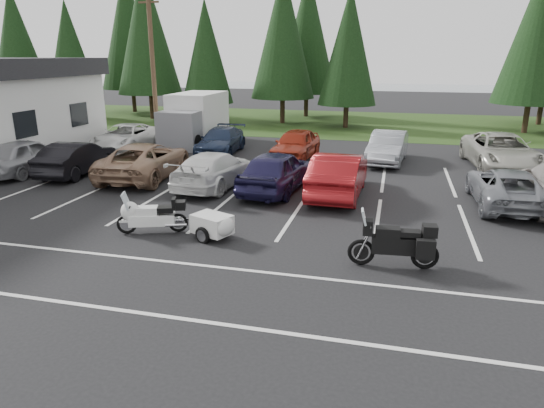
% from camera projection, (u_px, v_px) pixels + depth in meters
% --- Properties ---
extents(ground, '(120.00, 120.00, 0.00)m').
position_uv_depth(ground, '(272.00, 224.00, 15.17)').
color(ground, black).
rests_on(ground, ground).
extents(grass_strip, '(80.00, 16.00, 0.01)m').
position_uv_depth(grass_strip, '(349.00, 123.00, 37.39)').
color(grass_strip, '#1A3611').
rests_on(grass_strip, ground).
extents(lake_water, '(70.00, 50.00, 0.02)m').
position_uv_depth(lake_water, '(402.00, 94.00, 65.15)').
color(lake_water, slate).
rests_on(lake_water, ground).
extents(utility_pole, '(1.60, 0.26, 9.00)m').
position_uv_depth(utility_pole, '(153.00, 61.00, 27.26)').
color(utility_pole, '#473321').
rests_on(utility_pole, ground).
extents(box_truck, '(2.40, 5.60, 2.90)m').
position_uv_depth(box_truck, '(192.00, 119.00, 28.20)').
color(box_truck, silver).
rests_on(box_truck, ground).
extents(stall_markings, '(32.00, 16.00, 0.01)m').
position_uv_depth(stall_markings, '(286.00, 205.00, 17.02)').
color(stall_markings, silver).
rests_on(stall_markings, ground).
extents(conifer_0, '(4.58, 4.58, 10.66)m').
position_uv_depth(conifer_0, '(16.00, 40.00, 40.77)').
color(conifer_0, '#332316').
rests_on(conifer_0, ground).
extents(conifer_1, '(3.96, 3.96, 9.22)m').
position_uv_depth(conifer_1, '(69.00, 50.00, 38.40)').
color(conifer_1, '#332316').
rests_on(conifer_1, ground).
extents(conifer_2, '(5.10, 5.10, 11.89)m').
position_uv_depth(conifer_2, '(146.00, 30.00, 38.00)').
color(conifer_2, '#332316').
rests_on(conifer_2, ground).
extents(conifer_3, '(3.87, 3.87, 9.02)m').
position_uv_depth(conifer_3, '(206.00, 52.00, 35.91)').
color(conifer_3, '#332316').
rests_on(conifer_3, ground).
extents(conifer_4, '(4.80, 4.80, 11.17)m').
position_uv_depth(conifer_4, '(283.00, 34.00, 35.63)').
color(conifer_4, '#332316').
rests_on(conifer_4, ground).
extents(conifer_5, '(4.14, 4.14, 9.63)m').
position_uv_depth(conifer_5, '(349.00, 46.00, 33.51)').
color(conifer_5, '#332316').
rests_on(conifer_5, ground).
extents(conifer_6, '(4.93, 4.93, 11.48)m').
position_uv_depth(conifer_6, '(540.00, 28.00, 30.82)').
color(conifer_6, '#332316').
rests_on(conifer_6, ground).
extents(conifer_back_a, '(5.28, 5.28, 12.30)m').
position_uv_depth(conifer_back_a, '(128.00, 29.00, 42.77)').
color(conifer_back_a, '#332316').
rests_on(conifer_back_a, ground).
extents(conifer_back_b, '(4.97, 4.97, 11.58)m').
position_uv_depth(conifer_back_b, '(308.00, 33.00, 39.58)').
color(conifer_back_b, '#332316').
rests_on(conifer_back_b, ground).
extents(car_near_0, '(2.00, 4.66, 1.57)m').
position_uv_depth(car_near_0, '(26.00, 156.00, 21.42)').
color(car_near_0, '#98999D').
rests_on(car_near_0, ground).
extents(car_near_1, '(1.83, 4.50, 1.45)m').
position_uv_depth(car_near_1, '(77.00, 158.00, 21.22)').
color(car_near_1, black).
rests_on(car_near_1, ground).
extents(car_near_2, '(2.95, 5.64, 1.52)m').
position_uv_depth(car_near_2, '(145.00, 160.00, 20.64)').
color(car_near_2, '#8B6A51').
rests_on(car_near_2, ground).
extents(car_near_3, '(2.42, 4.99, 1.40)m').
position_uv_depth(car_near_3, '(215.00, 169.00, 19.25)').
color(car_near_3, silver).
rests_on(car_near_3, ground).
extents(car_near_4, '(2.33, 4.86, 1.60)m').
position_uv_depth(car_near_4, '(276.00, 171.00, 18.57)').
color(car_near_4, '#1A173A').
rests_on(car_near_4, ground).
extents(car_near_5, '(1.81, 4.93, 1.61)m').
position_uv_depth(car_near_5, '(339.00, 174.00, 18.00)').
color(car_near_5, maroon).
rests_on(car_near_5, ground).
extents(car_near_6, '(2.29, 4.80, 1.32)m').
position_uv_depth(car_near_6, '(507.00, 187.00, 16.79)').
color(car_near_6, slate).
rests_on(car_near_6, ground).
extents(car_far_0, '(2.71, 5.20, 1.40)m').
position_uv_depth(car_far_0, '(125.00, 137.00, 26.71)').
color(car_far_0, silver).
rests_on(car_far_0, ground).
extents(car_far_1, '(2.14, 4.72, 1.34)m').
position_uv_depth(car_far_1, '(221.00, 141.00, 25.77)').
color(car_far_1, '#172239').
rests_on(car_far_1, ground).
extents(car_far_2, '(2.13, 4.55, 1.51)m').
position_uv_depth(car_far_2, '(296.00, 145.00, 24.26)').
color(car_far_2, maroon).
rests_on(car_far_2, ground).
extents(car_far_3, '(2.01, 4.64, 1.49)m').
position_uv_depth(car_far_3, '(388.00, 147.00, 23.63)').
color(car_far_3, gray).
rests_on(car_far_3, ground).
extents(car_far_4, '(3.20, 5.94, 1.58)m').
position_uv_depth(car_far_4, '(501.00, 151.00, 22.37)').
color(car_far_4, '#A19F94').
rests_on(car_far_4, ground).
extents(touring_motorcycle, '(2.39, 1.44, 1.27)m').
position_uv_depth(touring_motorcycle, '(152.00, 212.00, 14.20)').
color(touring_motorcycle, white).
rests_on(touring_motorcycle, ground).
extents(cargo_trailer, '(1.78, 1.41, 0.72)m').
position_uv_depth(cargo_trailer, '(212.00, 227.00, 13.84)').
color(cargo_trailer, silver).
rests_on(cargo_trailer, ground).
extents(adventure_motorcycle, '(2.51, 1.05, 1.49)m').
position_uv_depth(adventure_motorcycle, '(394.00, 239.00, 11.87)').
color(adventure_motorcycle, black).
rests_on(adventure_motorcycle, ground).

